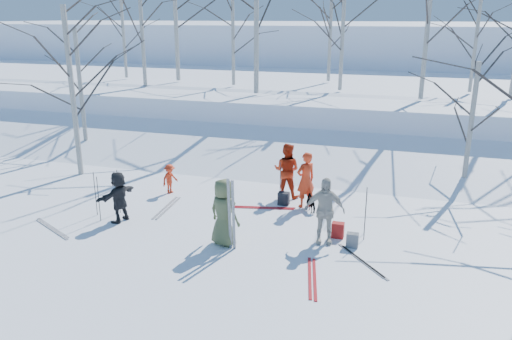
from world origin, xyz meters
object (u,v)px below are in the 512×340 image
(skier_red_north, at_px, (306,180))
(skier_grey_west, at_px, (119,197))
(backpack_dark, at_px, (284,199))
(backpack_red, at_px, (338,230))
(skier_cream_east, at_px, (324,211))
(skier_red_seated, at_px, (170,179))
(skier_redor_behind, at_px, (287,170))
(backpack_grey, at_px, (352,240))
(dog, at_px, (312,203))
(skier_olive_center, at_px, (224,212))

(skier_red_north, bearing_deg, skier_grey_west, -15.14)
(skier_grey_west, relative_size, backpack_dark, 3.71)
(skier_red_north, distance_m, backpack_red, 2.46)
(skier_cream_east, height_order, skier_grey_west, skier_cream_east)
(skier_red_north, xyz_separation_m, skier_red_seated, (-4.55, -0.13, -0.37))
(skier_red_north, bearing_deg, skier_redor_behind, -86.12)
(skier_redor_behind, relative_size, skier_red_seated, 1.80)
(skier_redor_behind, xyz_separation_m, backpack_dark, (0.10, -0.74, -0.69))
(skier_cream_east, relative_size, backpack_grey, 4.68)
(skier_red_seated, bearing_deg, skier_cream_east, -94.02)
(skier_cream_east, relative_size, skier_grey_west, 1.20)
(skier_red_seated, height_order, dog, skier_red_seated)
(skier_olive_center, xyz_separation_m, skier_red_seated, (-3.11, 3.13, -0.39))
(skier_cream_east, relative_size, backpack_dark, 4.44)
(dog, bearing_deg, backpack_red, 81.75)
(backpack_red, bearing_deg, skier_red_seated, 162.54)
(skier_redor_behind, bearing_deg, skier_olive_center, 84.42)
(skier_red_north, relative_size, dog, 3.00)
(skier_grey_west, bearing_deg, skier_red_seated, -173.08)
(skier_redor_behind, bearing_deg, skier_red_seated, 16.17)
(skier_olive_center, distance_m, skier_grey_west, 3.44)
(backpack_dark, bearing_deg, skier_grey_west, -147.40)
(skier_red_seated, height_order, skier_cream_east, skier_cream_east)
(skier_red_seated, height_order, skier_grey_west, skier_grey_west)
(backpack_grey, bearing_deg, skier_red_north, 125.61)
(skier_cream_east, distance_m, backpack_red, 0.86)
(skier_olive_center, bearing_deg, backpack_dark, -84.10)
(skier_red_seated, xyz_separation_m, skier_grey_west, (-0.29, -2.59, 0.25))
(skier_olive_center, relative_size, backpack_red, 4.21)
(skier_olive_center, bearing_deg, skier_redor_behind, -80.27)
(skier_red_north, bearing_deg, skier_olive_center, 21.73)
(skier_red_north, distance_m, backpack_grey, 3.08)
(skier_grey_west, relative_size, backpack_red, 3.54)
(skier_red_seated, xyz_separation_m, backpack_red, (5.86, -1.84, -0.29))
(skier_olive_center, xyz_separation_m, backpack_red, (2.74, 1.28, -0.67))
(skier_red_seated, bearing_deg, skier_grey_west, -168.15)
(skier_redor_behind, xyz_separation_m, skier_red_seated, (-3.78, -0.81, -0.40))
(dog, distance_m, backpack_grey, 2.59)
(skier_red_seated, xyz_separation_m, backpack_grey, (6.30, -2.31, -0.31))
(skier_red_seated, distance_m, backpack_dark, 3.89)
(skier_olive_center, relative_size, backpack_dark, 4.42)
(skier_red_seated, distance_m, dog, 4.83)
(skier_redor_behind, relative_size, backpack_dark, 4.47)
(skier_cream_east, bearing_deg, backpack_dark, 114.75)
(skier_grey_west, distance_m, backpack_dark, 4.97)
(dog, distance_m, backpack_dark, 0.98)
(skier_red_seated, relative_size, dog, 1.71)
(dog, bearing_deg, backpack_dark, -55.92)
(skier_red_north, bearing_deg, skier_red_seated, -42.85)
(skier_redor_behind, relative_size, dog, 3.08)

